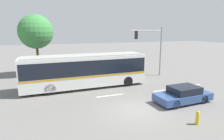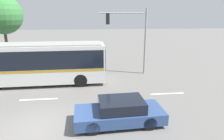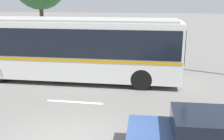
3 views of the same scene
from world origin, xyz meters
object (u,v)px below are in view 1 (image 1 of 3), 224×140
Objects in this scene: traffic_light_pole at (153,45)px; street_tree_left at (36,32)px; fire_hydrant at (197,118)px; city_bus at (86,69)px; sedan_foreground at (183,95)px.

street_tree_left is (-13.09, 5.37, 1.49)m from traffic_light_pole.
traffic_light_pole is at bearing 70.44° from fire_hydrant.
fire_hydrant is (-4.13, -11.61, -3.41)m from traffic_light_pole.
sedan_foreground is at bearing -47.43° from city_bus.
traffic_light_pole is at bearing 11.37° from city_bus.
city_bus is 2.64× the size of sedan_foreground.
sedan_foreground is (6.20, -6.51, -1.22)m from city_bus.
city_bus is at bearing -58.89° from street_tree_left.
fire_hydrant is at bearing 60.39° from sedan_foreground.
fire_hydrant is at bearing -65.86° from city_bus.
city_bus is 1.60× the size of street_tree_left.
fire_hydrant is at bearing -62.18° from street_tree_left.
sedan_foreground is at bearing 62.82° from fire_hydrant.
city_bus is 9.20m from street_tree_left.
sedan_foreground is 5.22× the size of fire_hydrant.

